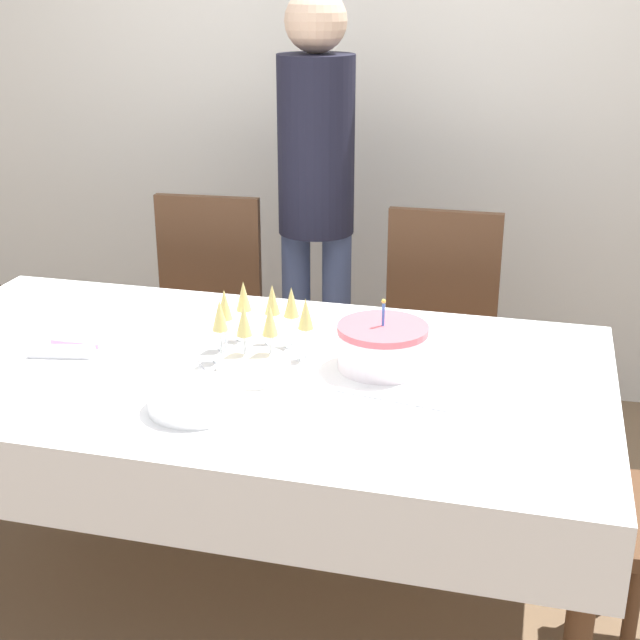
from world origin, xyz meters
name	(u,v)px	position (x,y,z in m)	size (l,w,h in m)	color
ground_plane	(245,587)	(0.00, 0.00, 0.00)	(12.00, 12.00, 0.00)	brown
wall_back	(364,69)	(0.00, 1.62, 1.35)	(8.00, 0.05, 2.70)	silver
dining_table	(238,398)	(0.00, 0.00, 0.63)	(1.98, 1.07, 0.72)	white
dining_chair_far_left	(203,315)	(-0.44, 0.86, 0.51)	(0.45, 0.45, 0.94)	#51331E
dining_chair_far_right	(437,337)	(0.44, 0.86, 0.51)	(0.42, 0.42, 0.94)	#51331E
birthday_cake	(382,346)	(0.38, 0.08, 0.78)	(0.24, 0.24, 0.19)	white
champagne_tray	(259,326)	(0.04, 0.07, 0.81)	(0.34, 0.34, 0.18)	silver
plate_stack_main	(196,399)	(-0.01, -0.27, 0.75)	(0.23, 0.23, 0.05)	white
plate_stack_dessert	(254,368)	(0.07, -0.05, 0.75)	(0.19, 0.19, 0.04)	silver
cake_knife	(391,399)	(0.44, -0.11, 0.73)	(0.30, 0.07, 0.00)	silver
fork_pile	(62,352)	(-0.49, -0.06, 0.73)	(0.18, 0.09, 0.02)	silver
napkin_pile	(87,335)	(-0.48, 0.08, 0.73)	(0.15, 0.15, 0.01)	pink
person_standing	(316,179)	(-0.06, 1.06, 1.01)	(0.28, 0.28, 1.67)	#3F4C72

